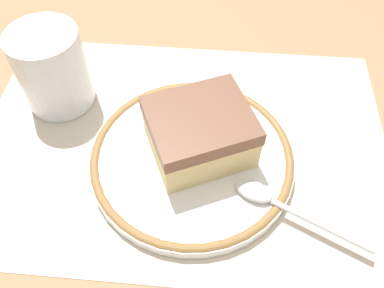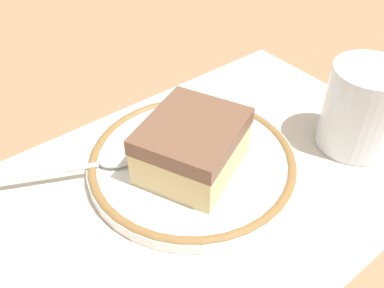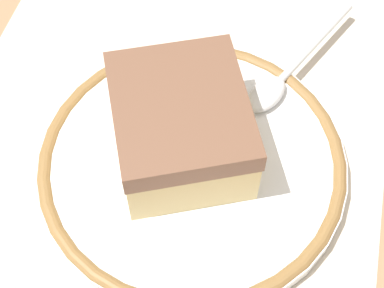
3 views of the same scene
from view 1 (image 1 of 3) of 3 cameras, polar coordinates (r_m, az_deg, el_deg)
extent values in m
plane|color=#9E7551|center=(0.45, -1.44, 0.14)|extent=(2.40, 2.40, 0.00)
cube|color=beige|center=(0.45, -1.44, 0.19)|extent=(0.46, 0.32, 0.00)
cylinder|color=white|center=(0.43, 0.00, -2.08)|extent=(0.22, 0.22, 0.01)
torus|color=olive|center=(0.42, 0.00, -1.83)|extent=(0.22, 0.22, 0.01)
cube|color=beige|center=(0.41, 1.10, 0.92)|extent=(0.12, 0.12, 0.04)
cube|color=brown|center=(0.39, 1.17, 3.40)|extent=(0.13, 0.12, 0.02)
ellipsoid|color=silver|center=(0.40, 8.82, -6.64)|extent=(0.04, 0.04, 0.01)
cylinder|color=silver|center=(0.40, 18.01, -11.01)|extent=(0.09, 0.05, 0.01)
cylinder|color=silver|center=(0.48, -19.36, 10.09)|extent=(0.08, 0.08, 0.09)
cylinder|color=silver|center=(0.50, -18.47, 7.71)|extent=(0.07, 0.07, 0.04)
camera|label=2|loc=(0.52, 34.34, 42.20)|focal=39.14mm
camera|label=3|loc=(0.30, -60.05, 35.60)|focal=54.90mm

